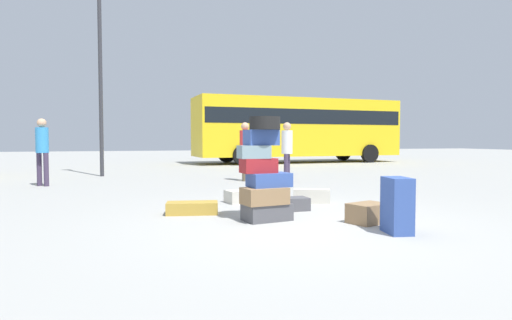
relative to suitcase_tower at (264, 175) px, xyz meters
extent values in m
plane|color=#9E9E99|center=(0.38, -0.37, -0.65)|extent=(80.00, 80.00, 0.00)
cube|color=#4C4C51|center=(0.03, -0.04, -0.53)|extent=(0.71, 0.51, 0.24)
cube|color=olive|center=(-0.02, -0.08, -0.29)|extent=(0.67, 0.48, 0.23)
cube|color=#334F99|center=(0.08, 0.01, -0.07)|extent=(0.63, 0.43, 0.20)
cube|color=maroon|center=(-0.06, 0.07, 0.13)|extent=(0.51, 0.34, 0.21)
cube|color=gray|center=(-0.14, 0.04, 0.33)|extent=(0.44, 0.28, 0.19)
cube|color=#334F99|center=(0.00, 0.11, 0.53)|extent=(0.49, 0.34, 0.22)
cylinder|color=black|center=(0.01, 0.00, 0.73)|extent=(0.44, 0.44, 0.18)
cube|color=beige|center=(0.20, 1.76, -0.54)|extent=(0.68, 0.50, 0.22)
cube|color=#334F99|center=(1.28, -1.31, -0.30)|extent=(0.34, 0.46, 0.69)
cube|color=olive|center=(1.31, -0.64, -0.51)|extent=(0.62, 0.53, 0.27)
cube|color=beige|center=(1.37, 1.35, -0.52)|extent=(0.73, 0.56, 0.25)
cube|color=#4C4C51|center=(0.59, 0.66, -0.54)|extent=(0.75, 0.34, 0.21)
cube|color=#B28C33|center=(-0.90, 0.81, -0.56)|extent=(0.84, 0.50, 0.19)
cylinder|color=#3F334C|center=(2.46, 5.24, -0.27)|extent=(0.12, 0.12, 0.76)
cylinder|color=#3F334C|center=(2.33, 5.06, -0.27)|extent=(0.12, 0.12, 0.76)
cylinder|color=white|center=(2.40, 5.15, 0.43)|extent=(0.30, 0.30, 0.64)
sphere|color=tan|center=(2.40, 5.15, 0.86)|extent=(0.22, 0.22, 0.22)
cylinder|color=#3F334C|center=(-3.88, 5.98, -0.24)|extent=(0.12, 0.12, 0.83)
cylinder|color=#3F334C|center=(-3.70, 5.85, -0.24)|extent=(0.12, 0.12, 0.83)
cylinder|color=#338CCC|center=(-3.79, 5.91, 0.49)|extent=(0.30, 0.30, 0.63)
sphere|color=tan|center=(-3.79, 5.91, 0.91)|extent=(0.22, 0.22, 0.22)
cylinder|color=brown|center=(1.41, 5.80, -0.23)|extent=(0.12, 0.12, 0.84)
cylinder|color=brown|center=(1.31, 5.60, -0.23)|extent=(0.12, 0.12, 0.84)
cylinder|color=red|center=(1.36, 5.70, 0.48)|extent=(0.30, 0.30, 0.57)
sphere|color=tan|center=(1.36, 5.70, 0.87)|extent=(0.22, 0.22, 0.22)
cube|color=yellow|center=(6.58, 14.16, 1.10)|extent=(10.48, 2.96, 2.80)
cube|color=black|center=(6.58, 14.16, 1.59)|extent=(10.27, 2.97, 0.70)
cylinder|color=black|center=(9.89, 15.56, -0.20)|extent=(0.91, 0.29, 0.90)
cylinder|color=black|center=(10.00, 13.06, -0.20)|extent=(0.91, 0.29, 0.90)
cylinder|color=black|center=(3.15, 15.26, -0.20)|extent=(0.91, 0.29, 0.90)
cylinder|color=black|center=(3.26, 12.76, -0.20)|extent=(0.91, 0.29, 0.90)
cylinder|color=#333338|center=(-2.51, 8.48, 2.80)|extent=(0.12, 0.12, 6.90)
camera|label=1|loc=(-1.94, -5.78, 0.50)|focal=30.17mm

